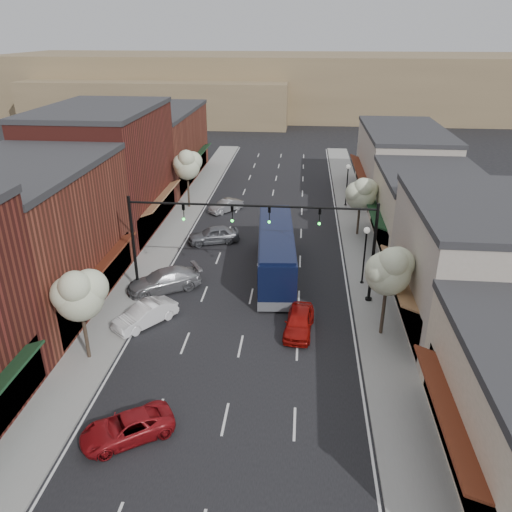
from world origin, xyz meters
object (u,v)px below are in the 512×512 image
(lamp_post_near, at_px, (365,246))
(tree_right_far, at_px, (361,193))
(tree_left_far, at_px, (187,164))
(parked_car_d, at_px, (214,235))
(lamp_post_far, at_px, (347,178))
(tree_left_near, at_px, (79,293))
(parked_car_c, at_px, (164,280))
(signal_mast_right, at_px, (337,238))
(tree_right_near, at_px, (389,269))
(parked_car_a, at_px, (127,428))
(coach_bus, at_px, (276,252))
(signal_mast_left, at_px, (167,231))
(parked_car_b, at_px, (145,315))
(parked_car_e, at_px, (226,206))
(red_hatchback, at_px, (299,322))

(lamp_post_near, bearing_deg, tree_right_far, 86.69)
(tree_left_far, height_order, parked_car_d, tree_left_far)
(lamp_post_far, bearing_deg, tree_left_near, -119.78)
(tree_left_far, bearing_deg, parked_car_c, -83.35)
(tree_left_near, bearing_deg, lamp_post_far, 60.22)
(signal_mast_right, relative_size, parked_car_d, 1.88)
(signal_mast_right, xyz_separation_m, parked_car_c, (-11.82, 0.33, -3.86))
(lamp_post_far, bearing_deg, tree_left_far, -172.70)
(tree_right_near, bearing_deg, parked_car_a, -142.85)
(lamp_post_near, bearing_deg, coach_bus, 170.23)
(lamp_post_near, height_order, lamp_post_far, same)
(coach_bus, relative_size, parked_car_c, 2.26)
(signal_mast_left, height_order, lamp_post_near, signal_mast_left)
(signal_mast_right, distance_m, parked_car_b, 13.14)
(signal_mast_right, distance_m, signal_mast_left, 11.24)
(parked_car_d, bearing_deg, signal_mast_right, 27.90)
(tree_right_far, bearing_deg, parked_car_c, -141.39)
(signal_mast_left, height_order, coach_bus, signal_mast_left)
(signal_mast_left, relative_size, parked_car_e, 2.22)
(tree_right_far, distance_m, tree_left_far, 17.66)
(signal_mast_right, xyz_separation_m, coach_bus, (-4.14, 3.59, -2.76))
(lamp_post_near, bearing_deg, lamp_post_far, 90.00)
(lamp_post_far, bearing_deg, coach_bus, -111.07)
(tree_left_far, height_order, lamp_post_far, tree_left_far)
(signal_mast_left, xyz_separation_m, lamp_post_near, (13.42, 2.50, -1.62))
(coach_bus, bearing_deg, parked_car_c, -161.30)
(lamp_post_near, relative_size, parked_car_a, 1.07)
(signal_mast_right, height_order, parked_car_a, signal_mast_right)
(signal_mast_right, relative_size, parked_car_c, 1.57)
(tree_right_near, relative_size, tree_left_far, 0.97)
(parked_car_a, bearing_deg, tree_left_near, -176.41)
(tree_left_far, relative_size, lamp_post_near, 1.38)
(tree_left_near, relative_size, lamp_post_far, 1.28)
(parked_car_c, xyz_separation_m, parked_car_d, (2.00, 8.80, -0.01))
(parked_car_d, height_order, parked_car_e, parked_car_d)
(parked_car_e, bearing_deg, lamp_post_far, 53.91)
(tree_right_near, bearing_deg, parked_car_b, -179.55)
(red_hatchback, xyz_separation_m, parked_car_c, (-9.56, 4.42, 0.06))
(parked_car_a, distance_m, parked_car_c, 14.03)
(signal_mast_left, height_order, parked_car_b, signal_mast_left)
(parked_car_b, distance_m, parked_car_c, 4.50)
(tree_right_far, xyz_separation_m, parked_car_d, (-12.55, -2.81, -3.25))
(signal_mast_right, relative_size, lamp_post_far, 1.85)
(parked_car_c, bearing_deg, tree_left_near, -44.25)
(red_hatchback, bearing_deg, signal_mast_left, 161.12)
(tree_left_near, bearing_deg, signal_mast_left, 71.90)
(parked_car_a, xyz_separation_m, parked_car_e, (-0.13, 30.77, 0.03))
(coach_bus, bearing_deg, parked_car_b, -139.00)
(parked_car_c, bearing_deg, coach_bus, 82.52)
(signal_mast_left, xyz_separation_m, parked_car_d, (1.42, 9.13, -3.88))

